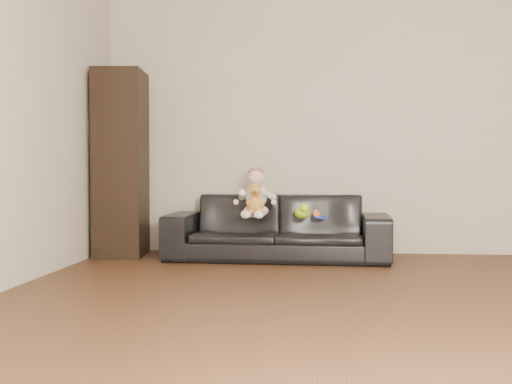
# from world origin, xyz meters

# --- Properties ---
(floor) EXTENTS (5.50, 5.50, 0.00)m
(floor) POSITION_xyz_m (0.00, 0.00, 0.00)
(floor) COLOR #492C19
(floor) RESTS_ON ground
(wall_back) EXTENTS (5.00, 0.00, 5.00)m
(wall_back) POSITION_xyz_m (0.00, 2.75, 1.30)
(wall_back) COLOR #BBB19D
(wall_back) RESTS_ON ground
(sofa) EXTENTS (1.94, 0.80, 0.56)m
(sofa) POSITION_xyz_m (-0.85, 2.25, 0.28)
(sofa) COLOR black
(sofa) RESTS_ON floor
(cabinet) EXTENTS (0.47, 0.61, 1.67)m
(cabinet) POSITION_xyz_m (-2.27, 2.35, 0.83)
(cabinet) COLOR black
(cabinet) RESTS_ON floor
(shelf_item) EXTENTS (0.20, 0.27, 0.28)m
(shelf_item) POSITION_xyz_m (-2.25, 2.35, 1.21)
(shelf_item) COLOR silver
(shelf_item) RESTS_ON cabinet
(baby) EXTENTS (0.31, 0.38, 0.43)m
(baby) POSITION_xyz_m (-1.02, 2.15, 0.56)
(baby) COLOR silver
(baby) RESTS_ON sofa
(teddy_bear) EXTENTS (0.15, 0.15, 0.24)m
(teddy_bear) POSITION_xyz_m (-1.01, 2.01, 0.53)
(teddy_bear) COLOR #C38137
(teddy_bear) RESTS_ON sofa
(toy_green) EXTENTS (0.16, 0.18, 0.11)m
(toy_green) POSITION_xyz_m (-0.63, 2.05, 0.42)
(toy_green) COLOR #9FD819
(toy_green) RESTS_ON sofa
(toy_rattle) EXTENTS (0.07, 0.07, 0.06)m
(toy_rattle) POSITION_xyz_m (-0.51, 2.14, 0.40)
(toy_rattle) COLOR orange
(toy_rattle) RESTS_ON sofa
(toy_blue_disc) EXTENTS (0.14, 0.14, 0.02)m
(toy_blue_disc) POSITION_xyz_m (-0.48, 2.15, 0.38)
(toy_blue_disc) COLOR #192ECC
(toy_blue_disc) RESTS_ON sofa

